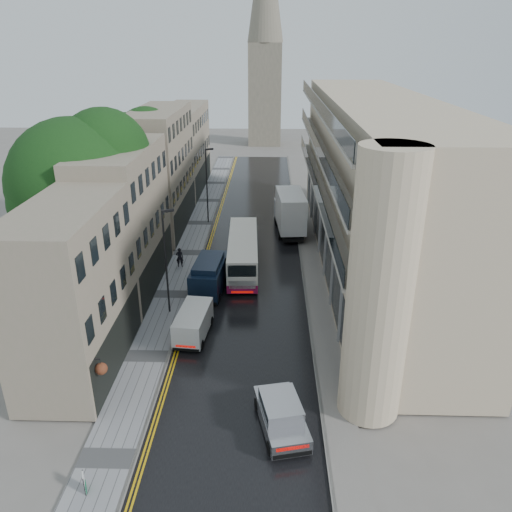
{
  "coord_description": "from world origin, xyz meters",
  "views": [
    {
      "loc": [
        1.67,
        -14.97,
        18.15
      ],
      "look_at": [
        0.71,
        18.0,
        3.94
      ],
      "focal_mm": 35.0,
      "sensor_mm": 36.0,
      "label": 1
    }
  ],
  "objects_px": {
    "pedestrian": "(180,257)",
    "estate_sign": "(84,483)",
    "tree_near": "(79,206)",
    "lamp_post_near": "(166,263)",
    "white_van": "(175,334)",
    "cream_bus": "(229,267)",
    "silver_hatchback": "(270,440)",
    "tree_far": "(130,173)",
    "white_lorry": "(280,218)",
    "lamp_post_far": "(207,186)",
    "navy_van": "(191,284)"
  },
  "relations": [
    {
      "from": "tree_far",
      "to": "cream_bus",
      "type": "distance_m",
      "value": 16.46
    },
    {
      "from": "tree_near",
      "to": "lamp_post_near",
      "type": "height_order",
      "value": "tree_near"
    },
    {
      "from": "tree_near",
      "to": "silver_hatchback",
      "type": "height_order",
      "value": "tree_near"
    },
    {
      "from": "tree_near",
      "to": "lamp_post_far",
      "type": "relative_size",
      "value": 1.76
    },
    {
      "from": "white_van",
      "to": "lamp_post_near",
      "type": "height_order",
      "value": "lamp_post_near"
    },
    {
      "from": "cream_bus",
      "to": "estate_sign",
      "type": "bearing_deg",
      "value": -105.06
    },
    {
      "from": "navy_van",
      "to": "lamp_post_near",
      "type": "distance_m",
      "value": 3.39
    },
    {
      "from": "white_lorry",
      "to": "silver_hatchback",
      "type": "bearing_deg",
      "value": -96.56
    },
    {
      "from": "navy_van",
      "to": "pedestrian",
      "type": "bearing_deg",
      "value": 112.14
    },
    {
      "from": "white_van",
      "to": "estate_sign",
      "type": "relative_size",
      "value": 4.8
    },
    {
      "from": "tree_far",
      "to": "pedestrian",
      "type": "bearing_deg",
      "value": -54.73
    },
    {
      "from": "lamp_post_far",
      "to": "estate_sign",
      "type": "relative_size",
      "value": 8.89
    },
    {
      "from": "navy_van",
      "to": "lamp_post_far",
      "type": "height_order",
      "value": "lamp_post_far"
    },
    {
      "from": "silver_hatchback",
      "to": "white_van",
      "type": "xyz_separation_m",
      "value": [
        -6.12,
        8.85,
        0.11
      ]
    },
    {
      "from": "lamp_post_far",
      "to": "silver_hatchback",
      "type": "bearing_deg",
      "value": -100.33
    },
    {
      "from": "tree_far",
      "to": "cream_bus",
      "type": "xyz_separation_m",
      "value": [
        10.62,
        -11.64,
        -4.77
      ]
    },
    {
      "from": "navy_van",
      "to": "pedestrian",
      "type": "xyz_separation_m",
      "value": [
        -1.92,
        6.03,
        -0.44
      ]
    },
    {
      "from": "cream_bus",
      "to": "lamp_post_far",
      "type": "xyz_separation_m",
      "value": [
        -3.43,
        14.76,
        2.61
      ]
    },
    {
      "from": "tree_near",
      "to": "estate_sign",
      "type": "distance_m",
      "value": 21.22
    },
    {
      "from": "cream_bus",
      "to": "estate_sign",
      "type": "distance_m",
      "value": 21.16
    },
    {
      "from": "tree_near",
      "to": "navy_van",
      "type": "bearing_deg",
      "value": -11.41
    },
    {
      "from": "navy_van",
      "to": "pedestrian",
      "type": "distance_m",
      "value": 6.35
    },
    {
      "from": "lamp_post_near",
      "to": "lamp_post_far",
      "type": "distance_m",
      "value": 19.62
    },
    {
      "from": "tree_far",
      "to": "pedestrian",
      "type": "distance_m",
      "value": 11.82
    },
    {
      "from": "lamp_post_far",
      "to": "cream_bus",
      "type": "bearing_deg",
      "value": -98.96
    },
    {
      "from": "pedestrian",
      "to": "estate_sign",
      "type": "height_order",
      "value": "pedestrian"
    },
    {
      "from": "silver_hatchback",
      "to": "white_lorry",
      "type": "bearing_deg",
      "value": 75.6
    },
    {
      "from": "cream_bus",
      "to": "silver_hatchback",
      "type": "xyz_separation_m",
      "value": [
        3.4,
        -18.14,
        -0.59
      ]
    },
    {
      "from": "tree_far",
      "to": "white_lorry",
      "type": "bearing_deg",
      "value": -6.04
    },
    {
      "from": "tree_far",
      "to": "white_lorry",
      "type": "relative_size",
      "value": 1.49
    },
    {
      "from": "lamp_post_near",
      "to": "lamp_post_far",
      "type": "xyz_separation_m",
      "value": [
        0.52,
        19.61,
        0.12
      ]
    },
    {
      "from": "white_van",
      "to": "lamp_post_near",
      "type": "bearing_deg",
      "value": 110.99
    },
    {
      "from": "lamp_post_near",
      "to": "lamp_post_far",
      "type": "relative_size",
      "value": 0.97
    },
    {
      "from": "estate_sign",
      "to": "lamp_post_near",
      "type": "bearing_deg",
      "value": 65.34
    },
    {
      "from": "tree_near",
      "to": "estate_sign",
      "type": "bearing_deg",
      "value": -72.02
    },
    {
      "from": "pedestrian",
      "to": "estate_sign",
      "type": "relative_size",
      "value": 1.95
    },
    {
      "from": "tree_far",
      "to": "lamp_post_far",
      "type": "xyz_separation_m",
      "value": [
        7.19,
        3.13,
        -2.16
      ]
    },
    {
      "from": "tree_far",
      "to": "lamp_post_far",
      "type": "distance_m",
      "value": 8.13
    },
    {
      "from": "white_van",
      "to": "lamp_post_far",
      "type": "xyz_separation_m",
      "value": [
        -0.71,
        24.05,
        3.09
      ]
    },
    {
      "from": "silver_hatchback",
      "to": "pedestrian",
      "type": "height_order",
      "value": "pedestrian"
    },
    {
      "from": "white_lorry",
      "to": "pedestrian",
      "type": "distance_m",
      "value": 11.34
    },
    {
      "from": "tree_near",
      "to": "pedestrian",
      "type": "distance_m",
      "value": 9.78
    },
    {
      "from": "cream_bus",
      "to": "white_lorry",
      "type": "xyz_separation_m",
      "value": [
        4.27,
        10.06,
        0.75
      ]
    },
    {
      "from": "white_van",
      "to": "lamp_post_far",
      "type": "bearing_deg",
      "value": 97.23
    },
    {
      "from": "silver_hatchback",
      "to": "pedestrian",
      "type": "xyz_separation_m",
      "value": [
        -7.91,
        21.13,
        0.12
      ]
    },
    {
      "from": "white_lorry",
      "to": "white_van",
      "type": "bearing_deg",
      "value": -114.65
    },
    {
      "from": "white_lorry",
      "to": "pedestrian",
      "type": "height_order",
      "value": "white_lorry"
    },
    {
      "from": "cream_bus",
      "to": "white_lorry",
      "type": "distance_m",
      "value": 10.96
    },
    {
      "from": "white_van",
      "to": "pedestrian",
      "type": "height_order",
      "value": "white_van"
    },
    {
      "from": "tree_far",
      "to": "lamp_post_far",
      "type": "height_order",
      "value": "tree_far"
    }
  ]
}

